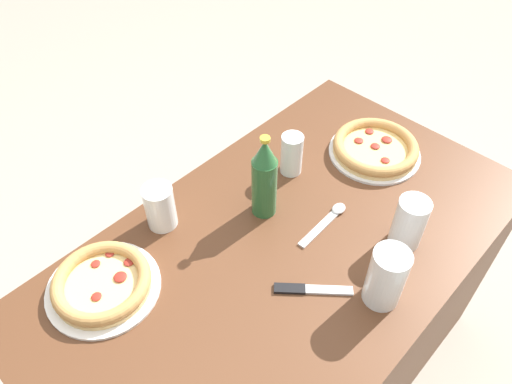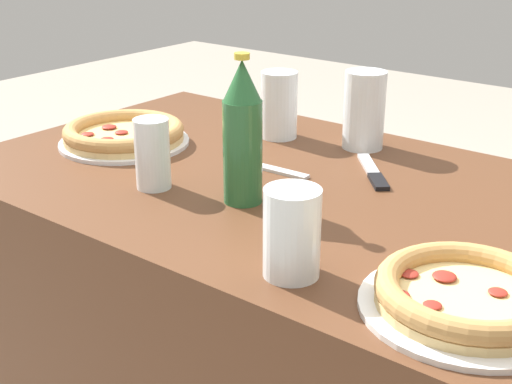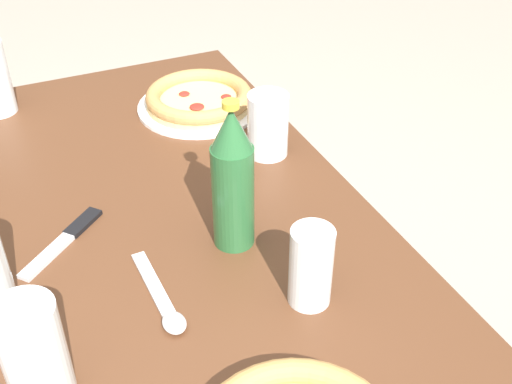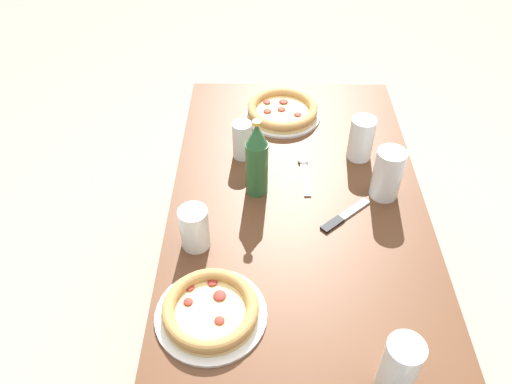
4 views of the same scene
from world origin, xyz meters
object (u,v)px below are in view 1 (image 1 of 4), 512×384
(beer_bottle, at_px, (264,178))
(pizza_salami, at_px, (102,284))
(glass_water, at_px, (292,155))
(glass_lemonade, at_px, (409,224))
(knife, at_px, (309,289))
(pizza_veggie, at_px, (375,148))
(glass_red_wine, at_px, (160,207))
(glass_iced_tea, at_px, (385,279))
(spoon, at_px, (330,218))

(beer_bottle, bearing_deg, pizza_salami, -13.19)
(glass_water, xyz_separation_m, beer_bottle, (0.16, 0.05, 0.06))
(glass_lemonade, distance_m, knife, 0.29)
(pizza_veggie, relative_size, glass_red_wine, 2.18)
(glass_iced_tea, xyz_separation_m, spoon, (-0.11, -0.23, -0.06))
(glass_red_wine, bearing_deg, knife, 104.26)
(glass_iced_tea, distance_m, glass_lemonade, 0.18)
(glass_lemonade, bearing_deg, pizza_veggie, -133.02)
(pizza_salami, relative_size, knife, 1.72)
(glass_red_wine, relative_size, beer_bottle, 0.50)
(pizza_salami, xyz_separation_m, glass_lemonade, (-0.60, 0.42, 0.04))
(glass_water, distance_m, knife, 0.40)
(pizza_salami, xyz_separation_m, spoon, (-0.52, 0.25, -0.02))
(glass_red_wine, xyz_separation_m, beer_bottle, (-0.21, 0.16, 0.06))
(knife, height_order, spoon, spoon)
(beer_bottle, xyz_separation_m, spoon, (-0.09, 0.15, -0.11))
(pizza_veggie, height_order, beer_bottle, beer_bottle)
(pizza_salami, distance_m, knife, 0.47)
(glass_iced_tea, bearing_deg, spoon, -114.99)
(glass_water, height_order, beer_bottle, beer_bottle)
(pizza_veggie, bearing_deg, glass_lemonade, 46.98)
(pizza_veggie, height_order, spoon, pizza_veggie)
(glass_water, bearing_deg, spoon, 70.29)
(glass_iced_tea, relative_size, glass_lemonade, 1.12)
(beer_bottle, bearing_deg, pizza_veggie, 167.54)
(pizza_veggie, relative_size, glass_water, 2.16)
(pizza_salami, height_order, glass_water, glass_water)
(glass_red_wine, height_order, beer_bottle, beer_bottle)
(glass_iced_tea, height_order, spoon, glass_iced_tea)
(glass_water, distance_m, spoon, 0.21)
(pizza_salami, distance_m, glass_water, 0.60)
(glass_iced_tea, bearing_deg, glass_water, -112.61)
(glass_iced_tea, relative_size, beer_bottle, 0.63)
(pizza_veggie, height_order, glass_iced_tea, glass_iced_tea)
(glass_iced_tea, distance_m, glass_water, 0.45)
(glass_lemonade, distance_m, spoon, 0.20)
(pizza_salami, bearing_deg, beer_bottle, 166.81)
(beer_bottle, relative_size, spoon, 1.36)
(pizza_veggie, xyz_separation_m, beer_bottle, (0.39, -0.09, 0.10))
(beer_bottle, relative_size, knife, 1.63)
(glass_red_wine, bearing_deg, glass_lemonade, 127.99)
(glass_iced_tea, xyz_separation_m, glass_lemonade, (-0.18, -0.05, -0.01))
(pizza_salami, bearing_deg, glass_lemonade, 144.57)
(glass_iced_tea, bearing_deg, knife, -52.54)
(pizza_salami, xyz_separation_m, knife, (-0.32, 0.35, -0.02))
(pizza_salami, xyz_separation_m, glass_water, (-0.59, 0.05, 0.04))
(glass_lemonade, bearing_deg, pizza_salami, -35.43)
(spoon, bearing_deg, glass_lemonade, 111.77)
(pizza_salami, distance_m, glass_iced_tea, 0.63)
(glass_water, xyz_separation_m, spoon, (0.07, 0.19, -0.05))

